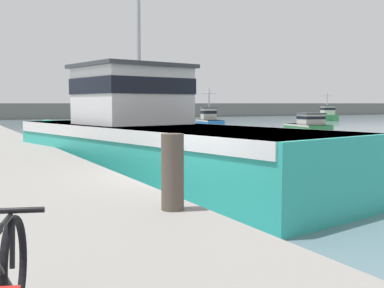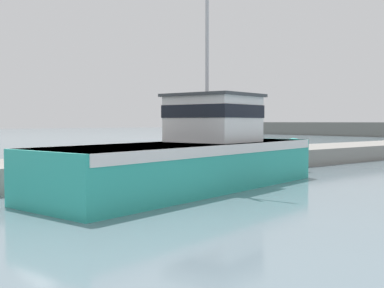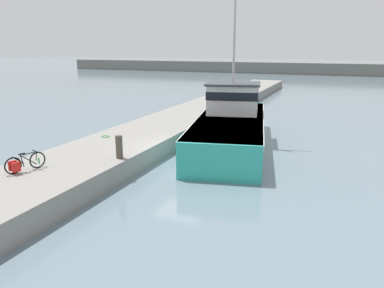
% 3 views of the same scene
% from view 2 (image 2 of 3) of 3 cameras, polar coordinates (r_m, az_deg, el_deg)
% --- Properties ---
extents(ground_plane, '(320.00, 320.00, 0.00)m').
position_cam_2_polar(ground_plane, '(16.85, -15.18, -6.13)').
color(ground_plane, slate).
extents(dock_pier, '(4.48, 80.00, 0.96)m').
position_cam_2_polar(dock_pier, '(20.07, -19.39, -3.40)').
color(dock_pier, gray).
rests_on(dock_pier, ground_plane).
extents(fishing_boat_main, '(6.31, 15.19, 10.66)m').
position_cam_2_polar(fishing_boat_main, '(18.51, 0.74, -1.29)').
color(fishing_boat_main, teal).
rests_on(fishing_boat_main, ground_plane).
extents(hose_coil, '(0.45, 0.45, 0.04)m').
position_cam_2_polar(hose_coil, '(21.25, -19.63, -1.73)').
color(hose_coil, green).
rests_on(hose_coil, dock_pier).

